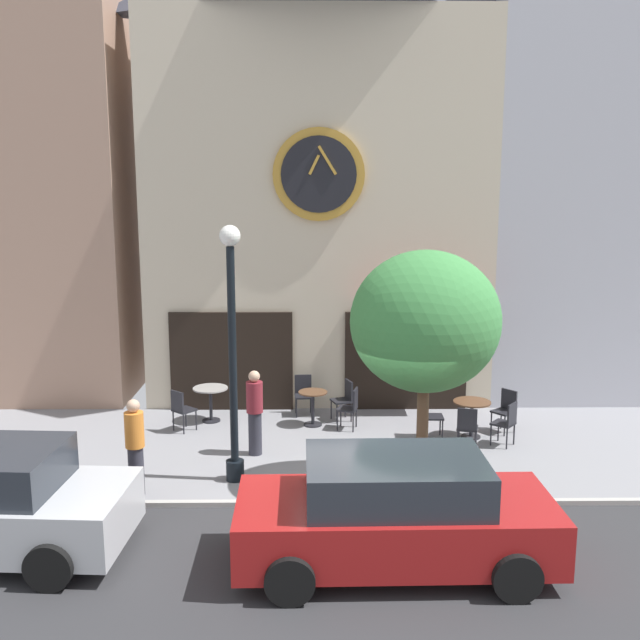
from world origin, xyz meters
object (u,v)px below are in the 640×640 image
object	(u,v)px
cafe_chair_left_end	(303,392)
cafe_chair_under_awning	(181,407)
street_lamp	(233,355)
parked_car_red	(395,513)
street_tree	(425,322)
pedestrian_orange	(135,446)
cafe_chair_outer	(506,407)
cafe_chair_corner	(345,397)
pedestrian_maroon	(255,411)
cafe_table_near_door	(472,411)
cafe_chair_near_tree	(507,421)
cafe_table_center_right	(313,403)
cafe_chair_facing_wall	(467,425)
cafe_chair_facing_street	(351,405)
cafe_chair_curbside	(429,413)
cafe_table_leftmost	(211,397)

from	to	relation	value
cafe_chair_left_end	cafe_chair_under_awning	xyz separation A→B (m)	(-2.57, -1.15, 0.00)
street_lamp	parked_car_red	bearing A→B (deg)	-49.99
street_tree	pedestrian_orange	distance (m)	5.25
cafe_chair_outer	cafe_chair_corner	xyz separation A→B (m)	(-3.37, 0.81, 0.00)
pedestrian_maroon	parked_car_red	bearing A→B (deg)	-62.13
cafe_table_near_door	cafe_chair_near_tree	xyz separation A→B (m)	(0.60, -0.51, -0.04)
cafe_table_center_right	cafe_chair_near_tree	world-z (taller)	cafe_chair_near_tree
cafe_chair_facing_wall	cafe_chair_left_end	size ratio (longest dim) A/B	1.00
cafe_chair_facing_wall	cafe_chair_corner	size ratio (longest dim) A/B	1.00
cafe_table_near_door	cafe_chair_facing_street	world-z (taller)	cafe_chair_facing_street
cafe_table_center_right	cafe_chair_outer	size ratio (longest dim) A/B	0.84
cafe_table_near_door	pedestrian_orange	xyz separation A→B (m)	(-6.25, -2.77, 0.29)
cafe_table_center_right	parked_car_red	distance (m)	6.04
cafe_chair_facing_street	cafe_chair_facing_wall	bearing A→B (deg)	-31.07
cafe_chair_outer	pedestrian_orange	size ratio (longest dim) A/B	0.54
cafe_chair_curbside	pedestrian_orange	bearing A→B (deg)	-152.85
pedestrian_orange	cafe_chair_left_end	bearing A→B (deg)	57.68
cafe_table_near_door	cafe_chair_under_awning	world-z (taller)	cafe_chair_under_awning
cafe_chair_facing_street	cafe_chair_curbside	bearing A→B (deg)	-18.89
cafe_chair_corner	cafe_chair_near_tree	bearing A→B (deg)	-27.80
cafe_table_leftmost	cafe_chair_curbside	xyz separation A→B (m)	(4.66, -1.12, -0.04)
street_tree	parked_car_red	bearing A→B (deg)	-106.36
cafe_chair_left_end	pedestrian_orange	distance (m)	5.17
cafe_chair_outer	pedestrian_orange	world-z (taller)	pedestrian_orange
cafe_table_center_right	street_lamp	bearing A→B (deg)	-115.00
street_lamp	cafe_chair_curbside	size ratio (longest dim) A/B	5.00
street_lamp	cafe_chair_curbside	world-z (taller)	street_lamp
cafe_table_leftmost	cafe_table_near_door	world-z (taller)	cafe_table_near_door
cafe_chair_under_awning	parked_car_red	bearing A→B (deg)	-55.00
cafe_table_near_door	cafe_chair_facing_street	xyz separation A→B (m)	(-2.47, 0.53, -0.04)
cafe_chair_corner	cafe_chair_curbside	world-z (taller)	same
street_tree	cafe_table_center_right	world-z (taller)	street_tree
street_tree	cafe_table_near_door	world-z (taller)	street_tree
street_tree	cafe_table_leftmost	bearing A→B (deg)	138.01
cafe_chair_left_end	cafe_chair_facing_street	xyz separation A→B (m)	(1.02, -1.06, 0.00)
cafe_chair_left_end	cafe_chair_facing_wall	bearing A→B (deg)	-36.45
cafe_table_center_right	cafe_chair_facing_wall	size ratio (longest dim) A/B	0.84
street_lamp	cafe_table_leftmost	size ratio (longest dim) A/B	5.85
street_lamp	cafe_chair_corner	distance (m)	4.29
cafe_chair_left_end	cafe_chair_near_tree	xyz separation A→B (m)	(4.09, -2.10, 0.00)
cafe_chair_outer	cafe_chair_left_end	distance (m)	4.47
cafe_chair_facing_wall	cafe_chair_curbside	world-z (taller)	same
cafe_table_leftmost	cafe_chair_outer	xyz separation A→B (m)	(6.33, -0.75, -0.04)
cafe_chair_curbside	pedestrian_maroon	size ratio (longest dim) A/B	0.54
cafe_table_leftmost	cafe_chair_left_end	distance (m)	2.10
cafe_chair_facing_street	cafe_chair_near_tree	distance (m)	3.24
cafe_chair_left_end	pedestrian_orange	size ratio (longest dim) A/B	0.54
street_tree	pedestrian_orange	size ratio (longest dim) A/B	2.47
street_lamp	cafe_chair_curbside	bearing A→B (deg)	29.53
street_lamp	cafe_chair_facing_wall	xyz separation A→B (m)	(4.40, 1.36, -1.75)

